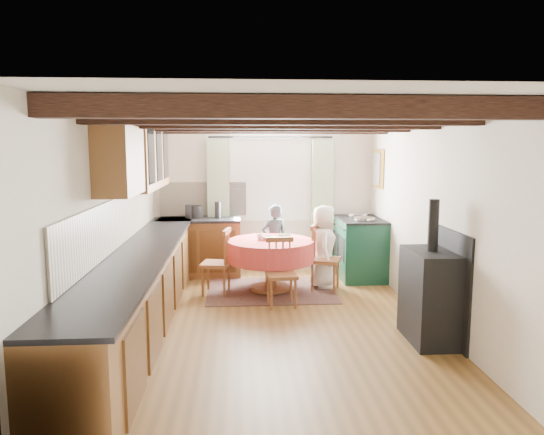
{
  "coord_description": "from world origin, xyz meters",
  "views": [
    {
      "loc": [
        -0.42,
        -5.57,
        2.03
      ],
      "look_at": [
        0.0,
        0.8,
        1.15
      ],
      "focal_mm": 33.49,
      "sensor_mm": 36.0,
      "label": 1
    }
  ],
  "objects": [
    {
      "name": "floor",
      "position": [
        0.0,
        0.0,
        0.0
      ],
      "size": [
        3.6,
        5.5,
        0.0
      ],
      "primitive_type": "cube",
      "color": "brown",
      "rests_on": "ground"
    },
    {
      "name": "ceiling",
      "position": [
        0.0,
        0.0,
        2.4
      ],
      "size": [
        3.6,
        5.5,
        0.0
      ],
      "primitive_type": "cube",
      "color": "white",
      "rests_on": "ground"
    },
    {
      "name": "wall_back",
      "position": [
        0.0,
        2.75,
        1.2
      ],
      "size": [
        3.6,
        0.0,
        2.4
      ],
      "primitive_type": "cube",
      "color": "silver",
      "rests_on": "ground"
    },
    {
      "name": "wall_front",
      "position": [
        0.0,
        -2.75,
        1.2
      ],
      "size": [
        3.6,
        0.0,
        2.4
      ],
      "primitive_type": "cube",
      "color": "silver",
      "rests_on": "ground"
    },
    {
      "name": "wall_left",
      "position": [
        -1.8,
        0.0,
        1.2
      ],
      "size": [
        0.0,
        5.5,
        2.4
      ],
      "primitive_type": "cube",
      "color": "silver",
      "rests_on": "ground"
    },
    {
      "name": "wall_right",
      "position": [
        1.8,
        0.0,
        1.2
      ],
      "size": [
        0.0,
        5.5,
        2.4
      ],
      "primitive_type": "cube",
      "color": "silver",
      "rests_on": "ground"
    },
    {
      "name": "beam_a",
      "position": [
        0.0,
        -2.0,
        2.31
      ],
      "size": [
        3.6,
        0.16,
        0.16
      ],
      "primitive_type": "cube",
      "color": "#3C2015",
      "rests_on": "ceiling"
    },
    {
      "name": "beam_b",
      "position": [
        0.0,
        -1.0,
        2.31
      ],
      "size": [
        3.6,
        0.16,
        0.16
      ],
      "primitive_type": "cube",
      "color": "#3C2015",
      "rests_on": "ceiling"
    },
    {
      "name": "beam_c",
      "position": [
        0.0,
        0.0,
        2.31
      ],
      "size": [
        3.6,
        0.16,
        0.16
      ],
      "primitive_type": "cube",
      "color": "#3C2015",
      "rests_on": "ceiling"
    },
    {
      "name": "beam_d",
      "position": [
        0.0,
        1.0,
        2.31
      ],
      "size": [
        3.6,
        0.16,
        0.16
      ],
      "primitive_type": "cube",
      "color": "#3C2015",
      "rests_on": "ceiling"
    },
    {
      "name": "beam_e",
      "position": [
        0.0,
        2.0,
        2.31
      ],
      "size": [
        3.6,
        0.16,
        0.16
      ],
      "primitive_type": "cube",
      "color": "#3C2015",
      "rests_on": "ceiling"
    },
    {
      "name": "splash_left",
      "position": [
        -1.78,
        0.3,
        1.2
      ],
      "size": [
        0.02,
        4.5,
        0.55
      ],
      "primitive_type": "cube",
      "color": "beige",
      "rests_on": "wall_left"
    },
    {
      "name": "splash_back",
      "position": [
        -1.0,
        2.73,
        1.2
      ],
      "size": [
        1.4,
        0.02,
        0.55
      ],
      "primitive_type": "cube",
      "color": "beige",
      "rests_on": "wall_back"
    },
    {
      "name": "base_cabinet_left",
      "position": [
        -1.5,
        0.0,
        0.44
      ],
      "size": [
        0.6,
        5.3,
        0.88
      ],
      "primitive_type": "cube",
      "color": "brown",
      "rests_on": "floor"
    },
    {
      "name": "base_cabinet_back",
      "position": [
        -1.05,
        2.45,
        0.44
      ],
      "size": [
        1.3,
        0.6,
        0.88
      ],
      "primitive_type": "cube",
      "color": "brown",
      "rests_on": "floor"
    },
    {
      "name": "worktop_left",
      "position": [
        -1.48,
        0.0,
        0.9
      ],
      "size": [
        0.64,
        5.3,
        0.04
      ],
      "primitive_type": "cube",
      "color": "black",
      "rests_on": "base_cabinet_left"
    },
    {
      "name": "worktop_back",
      "position": [
        -1.05,
        2.43,
        0.9
      ],
      "size": [
        1.3,
        0.64,
        0.04
      ],
      "primitive_type": "cube",
      "color": "black",
      "rests_on": "base_cabinet_back"
    },
    {
      "name": "wall_cabinet_glass",
      "position": [
        -1.63,
        1.2,
        1.95
      ],
      "size": [
        0.34,
        1.8,
        0.9
      ],
      "primitive_type": "cube",
      "color": "brown",
      "rests_on": "wall_left"
    },
    {
      "name": "wall_cabinet_solid",
      "position": [
        -1.63,
        -0.3,
        1.9
      ],
      "size": [
        0.34,
        0.9,
        0.7
      ],
      "primitive_type": "cube",
      "color": "brown",
      "rests_on": "wall_left"
    },
    {
      "name": "window_frame",
      "position": [
        0.1,
        2.73,
        1.6
      ],
      "size": [
        1.34,
        0.03,
        1.54
      ],
      "primitive_type": "cube",
      "color": "white",
      "rests_on": "wall_back"
    },
    {
      "name": "window_pane",
      "position": [
        0.1,
        2.74,
        1.6
      ],
      "size": [
        1.2,
        0.01,
        1.4
      ],
      "primitive_type": "cube",
      "color": "white",
      "rests_on": "wall_back"
    },
    {
      "name": "curtain_left",
      "position": [
        -0.75,
        2.65,
        1.1
      ],
      "size": [
        0.35,
        0.1,
        2.1
      ],
      "primitive_type": "cube",
      "color": "#B3D2A3",
      "rests_on": "wall_back"
    },
    {
      "name": "curtain_right",
      "position": [
        0.95,
        2.65,
        1.1
      ],
      "size": [
        0.35,
        0.1,
        2.1
      ],
      "primitive_type": "cube",
      "color": "#B3D2A3",
      "rests_on": "wall_back"
    },
    {
      "name": "curtain_rod",
      "position": [
        0.1,
        2.65,
        2.2
      ],
      "size": [
        2.0,
        0.03,
        0.03
      ],
      "primitive_type": "cylinder",
      "rotation": [
        0.0,
        1.57,
        0.0
      ],
      "color": "black",
      "rests_on": "wall_back"
    },
    {
      "name": "wall_picture",
      "position": [
        1.77,
        2.3,
        1.7
      ],
      "size": [
        0.04,
        0.5,
        0.6
      ],
      "primitive_type": "cube",
      "color": "gold",
      "rests_on": "wall_right"
    },
    {
      "name": "wall_plate",
      "position": [
        1.05,
        2.72,
        1.7
      ],
      "size": [
        0.3,
        0.02,
        0.3
      ],
      "primitive_type": "cylinder",
      "rotation": [
        1.57,
        0.0,
        0.0
      ],
      "color": "silver",
      "rests_on": "wall_back"
    },
    {
      "name": "rug",
      "position": [
        0.02,
        1.45,
        0.01
      ],
      "size": [
        1.79,
        1.39,
        0.01
      ],
      "primitive_type": "cube",
      "color": "#3C231C",
      "rests_on": "floor"
    },
    {
      "name": "dining_table",
      "position": [
        0.02,
        1.45,
        0.37
      ],
      "size": [
        1.22,
        1.22,
        0.74
      ],
      "primitive_type": null,
      "color": "#D33A47",
      "rests_on": "floor"
    },
    {
      "name": "chair_near",
      "position": [
        0.12,
        0.74,
        0.44
      ],
      "size": [
        0.41,
        0.43,
        0.88
      ],
      "primitive_type": null,
      "rotation": [
        0.0,
        0.0,
        0.09
      ],
      "color": "brown",
      "rests_on": "floor"
    },
    {
      "name": "chair_left",
      "position": [
        -0.75,
        1.37,
        0.46
      ],
      "size": [
        0.48,
        0.46,
        0.92
      ],
      "primitive_type": null,
      "rotation": [
        0.0,
        0.0,
        -1.76
      ],
      "color": "brown",
      "rests_on": "floor"
    },
    {
      "name": "chair_right",
      "position": [
        0.81,
        1.45,
        0.48
      ],
      "size": [
        0.54,
        0.53,
        0.95
      ],
      "primitive_type": null,
      "rotation": [
        0.0,
        0.0,
        1.23
      ],
      "color": "brown",
      "rests_on": "floor"
    },
    {
      "name": "aga_range",
      "position": [
        1.47,
        2.14,
        0.48
      ],
      "size": [
        0.67,
        1.04,
        0.96
      ],
      "primitive_type": null,
      "color": "#103A29",
      "rests_on": "floor"
    },
    {
      "name": "cast_iron_stove",
      "position": [
        1.58,
        -0.53,
        0.75
      ],
      "size": [
        0.45,
        0.75,
        1.51
      ],
      "primitive_type": null,
      "color": "black",
      "rests_on": "floor"
    },
    {
      "name": "child_far",
      "position": [
        0.13,
        2.23,
        0.58
      ],
      "size": [
        0.47,
        0.37,
        1.16
      ],
      "primitive_type": "imported",
      "rotation": [
        0.0,
        0.0,
        3.37
      ],
      "color": "#313D41",
      "rests_on": "floor"
    },
    {
      "name": "child_right",
      "position": [
        0.8,
        1.61,
        0.6
      ],
      "size": [
        0.45,
        0.63,
        1.21
      ],
      "primitive_type": "imported",
      "rotation": [
        0.0,
        0.0,
        1.46
      ],
      "color": "white",
      "rests_on": "floor"
    },
    {
      "name": "bowl_a",
      "position": [
        -0.02,
        1.52,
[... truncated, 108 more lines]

